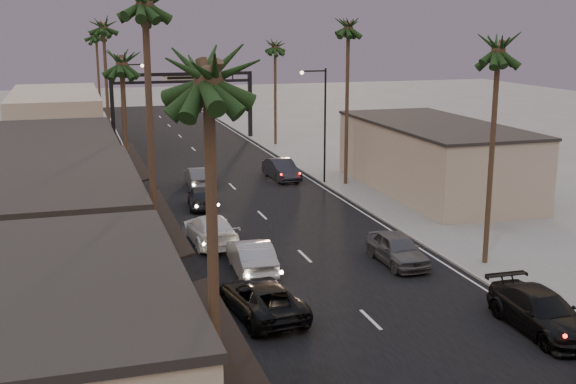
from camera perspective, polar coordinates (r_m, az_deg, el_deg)
ground at (r=50.29m, az=-2.93°, el=-1.00°), size 200.00×200.00×0.00m
road at (r=55.02m, az=-4.19°, el=0.22°), size 14.00×120.00×0.02m
sidewalk_left at (r=60.63m, az=-14.47°, el=1.09°), size 5.00×92.00×0.12m
sidewalk_right at (r=64.18m, az=2.72°, el=2.15°), size 5.00×92.00×0.12m
storefront_near at (r=21.60m, az=-19.18°, el=-13.75°), size 8.00×12.00×5.50m
storefront_mid at (r=34.71m, az=-18.43°, el=-3.46°), size 8.00×14.00×5.50m
storefront_far at (r=50.33m, az=-18.06°, el=1.29°), size 8.00×16.00×5.00m
storefront_dist at (r=72.96m, az=-17.84°, el=5.20°), size 8.00×20.00×6.00m
building_right at (r=54.74m, az=11.42°, el=2.59°), size 8.00×18.00×5.00m
arch at (r=78.52m, az=-8.34°, el=8.07°), size 15.20×0.40×7.27m
streetlight_right at (r=55.99m, az=2.68°, el=6.00°), size 2.13×0.30×9.00m
streetlight_left at (r=65.89m, az=-12.73°, el=6.76°), size 2.13×0.30×9.00m
palm_la at (r=16.66m, az=-6.35°, el=10.27°), size 3.20×3.20×13.20m
palm_lc at (r=43.50m, az=-13.03°, el=10.44°), size 3.20×3.20×12.20m
palm_ld at (r=62.43m, az=-14.42°, el=12.86°), size 3.20×3.20×14.20m
palm_ra at (r=37.34m, az=16.34°, el=11.36°), size 3.20×3.20×13.20m
palm_rb at (r=55.21m, az=4.80°, el=13.24°), size 3.20×3.20×14.20m
palm_rc at (r=74.20m, az=-1.03°, el=11.73°), size 3.20×3.20×12.20m
palm_far at (r=85.43m, az=-14.94°, el=12.14°), size 3.20×3.20×13.20m
oncoming_pickup at (r=31.30m, az=-2.07°, el=-8.40°), size 3.16×5.84×1.55m
oncoming_silver at (r=36.50m, az=-2.91°, el=-5.10°), size 2.08×5.25×1.70m
oncoming_white at (r=41.43m, az=-6.16°, el=-2.96°), size 2.63×5.86×1.67m
oncoming_dgrey at (r=49.59m, az=-6.87°, el=-0.40°), size 2.24×4.53×1.49m
oncoming_grey_far at (r=55.91m, az=-7.10°, el=1.17°), size 1.76×4.77×1.56m
curbside_black at (r=31.52m, az=19.38°, el=-8.92°), size 2.41×5.72×1.65m
curbside_grey at (r=38.19m, az=8.63°, el=-4.46°), size 1.94×4.79×1.63m
curbside_far at (r=58.24m, az=-0.51°, el=1.80°), size 2.08×5.13×1.66m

